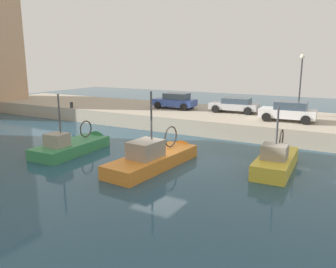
# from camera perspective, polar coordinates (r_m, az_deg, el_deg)

# --- Properties ---
(water_surface) EXTENTS (80.00, 80.00, 0.00)m
(water_surface) POSITION_cam_1_polar(r_m,az_deg,el_deg) (18.79, -1.50, -4.87)
(water_surface) COLOR navy
(water_surface) RESTS_ON ground
(quay_wall) EXTENTS (9.00, 56.00, 1.20)m
(quay_wall) POSITION_cam_1_polar(r_m,az_deg,el_deg) (28.84, 10.42, 2.26)
(quay_wall) COLOR #ADA08C
(quay_wall) RESTS_ON ground
(fishing_boat_green) EXTENTS (5.88, 2.33, 4.60)m
(fishing_boat_green) POSITION_cam_1_polar(r_m,az_deg,el_deg) (21.84, -15.28, -2.61)
(fishing_boat_green) COLOR #388951
(fishing_boat_green) RESTS_ON ground
(fishing_boat_orange) EXTENTS (7.05, 2.53, 4.89)m
(fishing_boat_orange) POSITION_cam_1_polar(r_m,az_deg,el_deg) (18.32, -1.87, -4.88)
(fishing_boat_orange) COLOR orange
(fishing_boat_orange) RESTS_ON ground
(fishing_boat_yellow) EXTENTS (5.58, 1.92, 4.11)m
(fishing_boat_yellow) POSITION_cam_1_polar(r_m,az_deg,el_deg) (18.72, 17.87, -5.21)
(fishing_boat_yellow) COLOR gold
(fishing_boat_yellow) RESTS_ON ground
(parked_car_blue) EXTENTS (1.96, 3.91, 1.43)m
(parked_car_blue) POSITION_cam_1_polar(r_m,az_deg,el_deg) (31.03, 1.23, 5.64)
(parked_car_blue) COLOR #334C9E
(parked_car_blue) RESTS_ON quay_wall
(parked_car_silver) EXTENTS (2.11, 4.14, 1.25)m
(parked_car_silver) POSITION_cam_1_polar(r_m,az_deg,el_deg) (29.31, 11.22, 4.87)
(parked_car_silver) COLOR #B7B7BC
(parked_car_silver) RESTS_ON quay_wall
(parked_car_white) EXTENTS (2.13, 3.99, 1.44)m
(parked_car_white) POSITION_cam_1_polar(r_m,az_deg,el_deg) (26.11, 19.70, 3.65)
(parked_car_white) COLOR silver
(parked_car_white) RESTS_ON quay_wall
(mooring_bollard_mid) EXTENTS (0.28, 0.28, 0.55)m
(mooring_bollard_mid) POSITION_cam_1_polar(r_m,az_deg,el_deg) (32.79, -16.00, 4.74)
(mooring_bollard_mid) COLOR #2D2D33
(mooring_bollard_mid) RESTS_ON quay_wall
(quay_streetlamp) EXTENTS (0.36, 0.36, 4.83)m
(quay_streetlamp) POSITION_cam_1_polar(r_m,az_deg,el_deg) (28.67, 21.57, 9.30)
(quay_streetlamp) COLOR #38383D
(quay_streetlamp) RESTS_ON quay_wall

